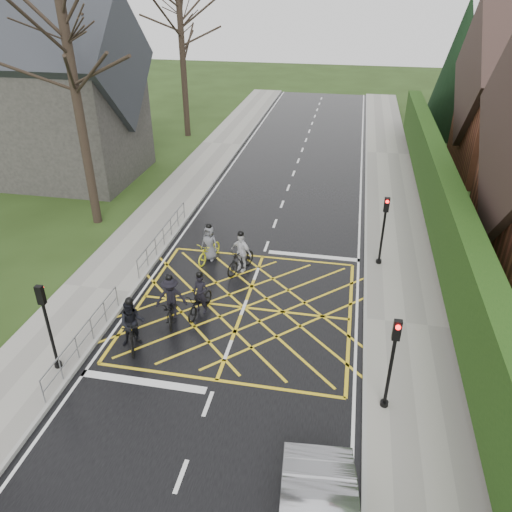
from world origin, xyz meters
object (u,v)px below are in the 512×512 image
(cyclist_rear, at_px, (200,300))
(cyclist_back, at_px, (132,328))
(cyclist_front, at_px, (241,257))
(cyclist_lead, at_px, (209,248))
(cyclist_mid, at_px, (171,303))

(cyclist_rear, bearing_deg, cyclist_back, -116.06)
(cyclist_front, xyz_separation_m, cyclist_lead, (-1.56, 0.65, -0.08))
(cyclist_mid, relative_size, cyclist_lead, 1.08)
(cyclist_rear, relative_size, cyclist_front, 0.98)
(cyclist_mid, height_order, cyclist_lead, cyclist_mid)
(cyclist_mid, distance_m, cyclist_lead, 4.48)
(cyclist_lead, bearing_deg, cyclist_front, -8.13)
(cyclist_rear, bearing_deg, cyclist_lead, 111.96)
(cyclist_mid, relative_size, cyclist_front, 1.06)
(cyclist_mid, bearing_deg, cyclist_rear, 12.65)
(cyclist_rear, height_order, cyclist_mid, cyclist_mid)
(cyclist_rear, bearing_deg, cyclist_front, 87.10)
(cyclist_back, xyz_separation_m, cyclist_mid, (0.77, 1.69, -0.04))
(cyclist_rear, relative_size, cyclist_lead, 0.99)
(cyclist_back, bearing_deg, cyclist_rear, 30.97)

